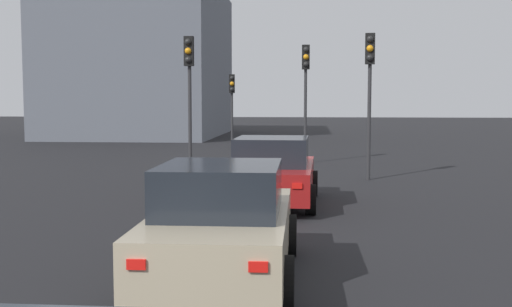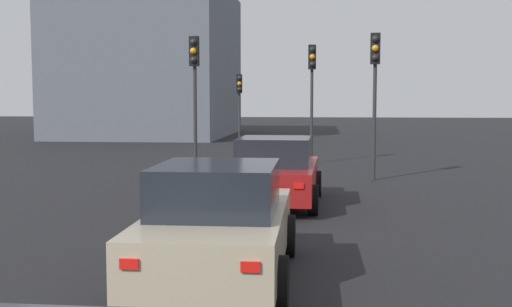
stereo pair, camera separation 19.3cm
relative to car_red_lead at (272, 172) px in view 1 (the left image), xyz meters
name	(u,v)px [view 1 (the left image)]	position (x,y,z in m)	size (l,w,h in m)	color
car_red_lead	(272,172)	(0.00, 0.00, 0.00)	(4.20, 2.10, 1.54)	maroon
car_beige_second	(222,224)	(-6.10, 0.32, 0.01)	(4.18, 2.00, 1.56)	tan
traffic_light_near_left	(370,75)	(4.61, -2.59, 2.36)	(0.33, 0.30, 4.32)	#2D2D30
traffic_light_near_right	(189,77)	(4.94, 2.85, 2.35)	(0.32, 0.29, 4.31)	#2D2D30
traffic_light_far_left	(306,79)	(9.40, -0.68, 2.41)	(0.32, 0.29, 4.40)	#2D2D30
traffic_light_far_right	(232,95)	(16.23, 2.91, 1.85)	(0.33, 0.30, 3.59)	#2D2D30
building_facade_left	(143,62)	(26.88, 10.08, 4.04)	(13.63, 10.08, 9.56)	slate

